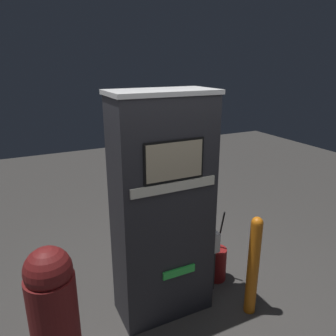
{
  "coord_description": "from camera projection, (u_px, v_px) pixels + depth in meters",
  "views": [
    {
      "loc": [
        -1.19,
        -2.32,
        2.44
      ],
      "look_at": [
        0.0,
        0.12,
        1.56
      ],
      "focal_mm": 35.0,
      "sensor_mm": 36.0,
      "label": 1
    }
  ],
  "objects": [
    {
      "name": "ground_plane",
      "position": [
        173.0,
        321.0,
        3.24
      ],
      "size": [
        14.0,
        14.0,
        0.0
      ],
      "primitive_type": "plane",
      "color": "#423F3D"
    },
    {
      "name": "gas_pump",
      "position": [
        163.0,
        210.0,
        3.09
      ],
      "size": [
        1.01,
        0.5,
        2.22
      ],
      "color": "#28282D",
      "rests_on": "ground_plane"
    },
    {
      "name": "safety_bollard",
      "position": [
        253.0,
        264.0,
        3.21
      ],
      "size": [
        0.11,
        0.11,
        1.06
      ],
      "color": "orange",
      "rests_on": "ground_plane"
    },
    {
      "name": "trash_bin",
      "position": [
        54.0,
        312.0,
        2.54
      ],
      "size": [
        0.38,
        0.38,
        1.15
      ],
      "color": "maroon",
      "rests_on": "ground_plane"
    },
    {
      "name": "squeegee_bucket",
      "position": [
        217.0,
        263.0,
        3.82
      ],
      "size": [
        0.23,
        0.23,
        0.88
      ],
      "color": "maroon",
      "rests_on": "ground_plane"
    }
  ]
}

